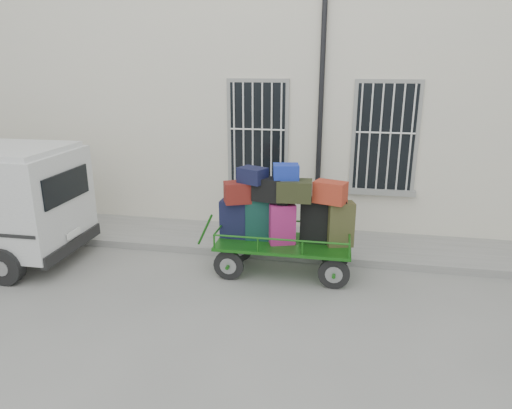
% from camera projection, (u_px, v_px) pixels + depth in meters
% --- Properties ---
extents(ground, '(80.00, 80.00, 0.00)m').
position_uv_depth(ground, '(248.00, 291.00, 7.79)').
color(ground, slate).
rests_on(ground, ground).
extents(building, '(24.00, 5.15, 6.00)m').
position_uv_depth(building, '(290.00, 93.00, 12.07)').
color(building, beige).
rests_on(building, ground).
extents(sidewalk, '(24.00, 1.70, 0.15)m').
position_uv_depth(sidewalk, '(269.00, 241.00, 9.83)').
color(sidewalk, slate).
rests_on(sidewalk, ground).
extents(luggage_cart, '(2.88, 1.10, 2.06)m').
position_uv_depth(luggage_cart, '(283.00, 218.00, 8.17)').
color(luggage_cart, black).
rests_on(luggage_cart, ground).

